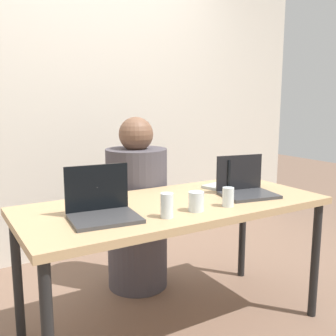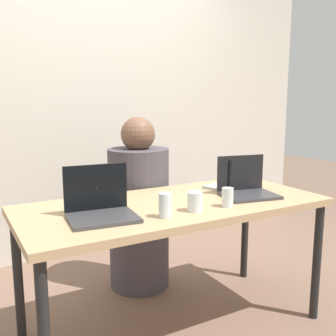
# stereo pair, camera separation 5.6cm
# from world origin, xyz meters

# --- Properties ---
(ground_plane) EXTENTS (12.00, 12.00, 0.00)m
(ground_plane) POSITION_xyz_m (0.00, 0.00, 0.00)
(ground_plane) COLOR brown
(back_wall) EXTENTS (4.50, 0.10, 2.59)m
(back_wall) POSITION_xyz_m (0.00, 1.43, 1.30)
(back_wall) COLOR beige
(back_wall) RESTS_ON ground
(desk) EXTENTS (1.69, 0.75, 0.75)m
(desk) POSITION_xyz_m (0.00, 0.00, 0.69)
(desk) COLOR tan
(desk) RESTS_ON ground
(person_at_center) EXTENTS (0.48, 0.48, 1.20)m
(person_at_center) POSITION_xyz_m (0.06, 0.59, 0.53)
(person_at_center) COLOR #464147
(person_at_center) RESTS_ON ground
(laptop_back_right) EXTENTS (0.33, 0.28, 0.20)m
(laptop_back_right) POSITION_xyz_m (0.50, 0.11, 0.80)
(laptop_back_right) COLOR #AFB9B8
(laptop_back_right) RESTS_ON desk
(laptop_front_left) EXTENTS (0.34, 0.30, 0.25)m
(laptop_front_left) POSITION_xyz_m (-0.45, -0.07, 0.81)
(laptop_front_left) COLOR #39383A
(laptop_front_left) RESTS_ON desk
(laptop_front_right) EXTENTS (0.34, 0.29, 0.23)m
(laptop_front_right) POSITION_xyz_m (0.44, -0.07, 0.80)
(laptop_front_right) COLOR #343538
(laptop_front_right) RESTS_ON desk
(water_glass_center) EXTENTS (0.08, 0.08, 0.10)m
(water_glass_center) POSITION_xyz_m (-0.00, -0.20, 0.80)
(water_glass_center) COLOR silver
(water_glass_center) RESTS_ON desk
(water_glass_left) EXTENTS (0.06, 0.06, 0.12)m
(water_glass_left) POSITION_xyz_m (-0.18, -0.22, 0.81)
(water_glass_left) COLOR silver
(water_glass_left) RESTS_ON desk
(water_glass_right) EXTENTS (0.06, 0.06, 0.10)m
(water_glass_right) POSITION_xyz_m (0.20, -0.22, 0.80)
(water_glass_right) COLOR silver
(water_glass_right) RESTS_ON desk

